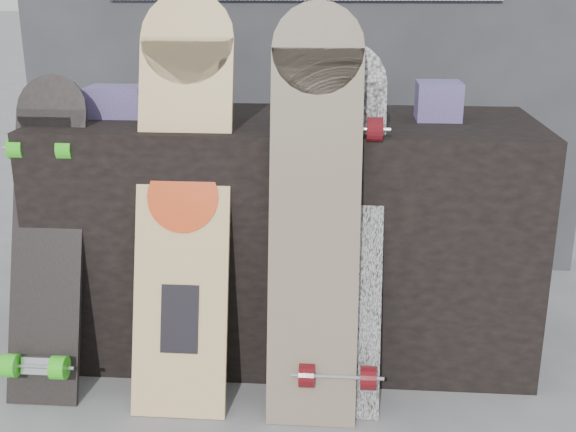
# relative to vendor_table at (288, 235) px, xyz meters

# --- Properties ---
(ground) EXTENTS (60.00, 60.00, 0.00)m
(ground) POSITION_rel_vendor_table_xyz_m (0.00, -0.50, -0.40)
(ground) COLOR slate
(ground) RESTS_ON ground
(vendor_table) EXTENTS (1.60, 0.60, 0.80)m
(vendor_table) POSITION_rel_vendor_table_xyz_m (0.00, 0.00, 0.00)
(vendor_table) COLOR black
(vendor_table) RESTS_ON ground
(booth) EXTENTS (2.40, 0.22, 2.20)m
(booth) POSITION_rel_vendor_table_xyz_m (0.00, 0.85, 0.70)
(booth) COLOR #333338
(booth) RESTS_ON ground
(merch_box_purple) EXTENTS (0.18, 0.12, 0.10)m
(merch_box_purple) POSITION_rel_vendor_table_xyz_m (-0.56, -0.01, 0.45)
(merch_box_purple) COLOR #413369
(merch_box_purple) RESTS_ON vendor_table
(merch_box_small) EXTENTS (0.14, 0.14, 0.12)m
(merch_box_small) POSITION_rel_vendor_table_xyz_m (0.48, 0.03, 0.46)
(merch_box_small) COLOR #413369
(merch_box_small) RESTS_ON vendor_table
(merch_box_flat) EXTENTS (0.22, 0.10, 0.06)m
(merch_box_flat) POSITION_rel_vendor_table_xyz_m (0.16, 0.19, 0.43)
(merch_box_flat) COLOR #D1B78C
(merch_box_flat) RESTS_ON vendor_table
(longboard_geisha) EXTENTS (0.28, 0.41, 1.20)m
(longboard_geisha) POSITION_rel_vendor_table_xyz_m (-0.28, -0.30, 0.23)
(longboard_geisha) COLOR beige
(longboard_geisha) RESTS_ON ground
(longboard_celtic) EXTENTS (0.26, 0.27, 1.18)m
(longboard_celtic) POSITION_rel_vendor_table_xyz_m (0.11, -0.37, 0.23)
(longboard_celtic) COLOR tan
(longboard_celtic) RESTS_ON ground
(longboard_cascadia) EXTENTS (0.25, 0.37, 1.06)m
(longboard_cascadia) POSITION_rel_vendor_table_xyz_m (0.18, -0.32, 0.15)
(longboard_cascadia) COLOR silver
(longboard_cascadia) RESTS_ON ground
(skateboard_dark) EXTENTS (0.22, 0.39, 0.96)m
(skateboard_dark) POSITION_rel_vendor_table_xyz_m (-0.71, -0.31, 0.09)
(skateboard_dark) COLOR black
(skateboard_dark) RESTS_ON ground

